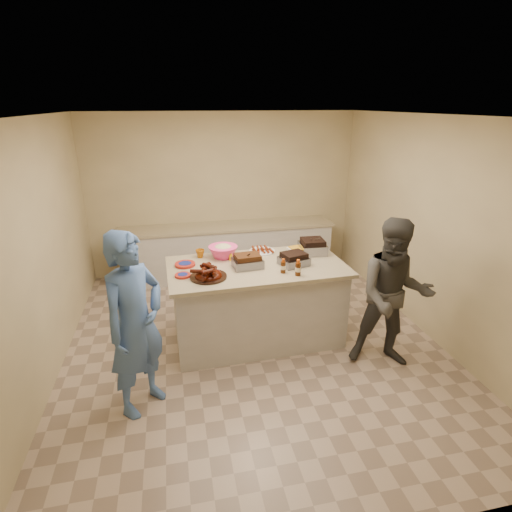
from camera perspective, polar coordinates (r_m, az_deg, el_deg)
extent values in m
cube|color=#47230F|center=(4.72, -1.22, -1.60)|extent=(0.36, 0.29, 0.10)
cube|color=black|center=(4.81, 5.39, -1.26)|extent=(0.38, 0.34, 0.10)
cube|color=gray|center=(5.22, 8.04, 0.42)|extent=(0.34, 0.34, 0.13)
cylinder|color=silver|center=(5.21, 0.88, 0.64)|extent=(0.36, 0.36, 0.06)
cube|color=gold|center=(5.22, 6.37, 0.52)|extent=(0.34, 0.28, 0.08)
cylinder|color=#3E1B06|center=(4.58, 3.87, -2.40)|extent=(0.06, 0.06, 0.17)
cylinder|color=#3E1B06|center=(4.53, 5.99, -2.75)|extent=(0.07, 0.07, 0.19)
cylinder|color=#FFB707|center=(4.93, -3.63, -0.65)|extent=(0.04, 0.04, 0.11)
imported|color=silver|center=(4.88, -0.69, -0.85)|extent=(0.15, 0.05, 0.15)
cylinder|color=maroon|center=(4.84, -10.10, -1.35)|extent=(0.25, 0.25, 0.03)
cylinder|color=maroon|center=(4.55, -10.40, -2.88)|extent=(0.18, 0.18, 0.02)
imported|color=#A35909|center=(5.07, -7.95, -0.19)|extent=(0.11, 0.11, 0.11)
cube|color=maroon|center=(5.11, -4.16, 0.14)|extent=(0.22, 0.18, 0.09)
imported|color=#476CAE|center=(4.41, -15.52, -19.61)|extent=(1.79, 1.72, 0.43)
imported|color=#46443F|center=(5.05, 17.87, -14.12)|extent=(1.34, 1.90, 0.65)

